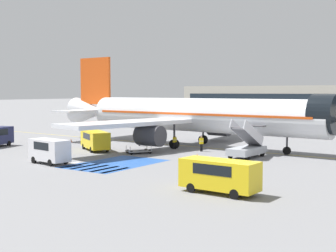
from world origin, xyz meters
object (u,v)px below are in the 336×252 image
at_px(service_van_2, 95,139).
at_px(traffic_cone_2, 71,140).
at_px(service_van_3, 49,149).
at_px(baggage_cart, 139,151).
at_px(ground_crew_0, 175,141).
at_px(traffic_cone_0, 197,156).
at_px(boarding_stairs_forward, 247,148).
at_px(traffic_cone_1, 93,140).
at_px(fuel_tanker, 222,121).
at_px(ground_crew_1, 139,138).
at_px(ground_crew_2, 201,143).
at_px(service_van_0, 219,173).
at_px(airliner, 196,115).

relative_size(service_van_2, traffic_cone_2, 12.51).
relative_size(service_van_3, baggage_cart, 1.52).
distance_m(ground_crew_0, traffic_cone_0, 8.07).
bearing_deg(boarding_stairs_forward, traffic_cone_0, -134.39).
xyz_separation_m(traffic_cone_1, traffic_cone_2, (-2.36, -1.73, -0.11)).
height_order(boarding_stairs_forward, service_van_3, boarding_stairs_forward).
xyz_separation_m(fuel_tanker, ground_crew_1, (1.41, -24.39, -0.66)).
relative_size(ground_crew_2, traffic_cone_0, 3.56).
relative_size(service_van_0, service_van_2, 0.93).
height_order(service_van_2, traffic_cone_2, service_van_2).
distance_m(service_van_2, traffic_cone_0, 13.07).
bearing_deg(traffic_cone_2, traffic_cone_1, 36.16).
xyz_separation_m(fuel_tanker, ground_crew_0, (6.79, -24.62, -0.77)).
bearing_deg(baggage_cart, ground_crew_1, -19.94).
bearing_deg(traffic_cone_2, service_van_3, -50.04).
distance_m(service_van_3, traffic_cone_1, 18.76).
bearing_deg(ground_crew_1, boarding_stairs_forward, -146.05).
distance_m(ground_crew_0, traffic_cone_1, 13.18).
xyz_separation_m(fuel_tanker, baggage_cart, (5.64, -30.00, -1.43)).
height_order(service_van_0, service_van_2, service_van_0).
height_order(airliner, traffic_cone_0, airliner).
bearing_deg(ground_crew_1, ground_crew_0, -141.32).
relative_size(traffic_cone_1, traffic_cone_2, 1.48).
bearing_deg(baggage_cart, service_van_3, 110.23).
bearing_deg(service_van_0, fuel_tanker, 29.93).
distance_m(ground_crew_0, traffic_cone_2, 15.62).
xyz_separation_m(fuel_tanker, traffic_cone_2, (-8.74, -26.11, -1.46)).
height_order(airliner, service_van_3, airliner).
distance_m(baggage_cart, ground_crew_0, 5.54).
relative_size(boarding_stairs_forward, ground_crew_2, 3.09).
height_order(boarding_stairs_forward, traffic_cone_1, boarding_stairs_forward).
relative_size(ground_crew_0, traffic_cone_1, 2.37).
relative_size(ground_crew_2, traffic_cone_2, 3.74).
height_order(airliner, fuel_tanker, airliner).
xyz_separation_m(boarding_stairs_forward, service_van_3, (-13.44, -14.14, 0.37)).
relative_size(service_van_0, traffic_cone_1, 7.86).
relative_size(service_van_0, traffic_cone_2, 11.59).
bearing_deg(baggage_cart, traffic_cone_1, 7.98).
distance_m(ground_crew_2, traffic_cone_1, 16.80).
distance_m(service_van_3, ground_crew_0, 16.22).
relative_size(traffic_cone_0, traffic_cone_2, 1.05).
relative_size(service_van_3, traffic_cone_1, 6.71).
bearing_deg(traffic_cone_1, ground_crew_1, -0.04).
relative_size(boarding_stairs_forward, service_van_0, 1.00).
xyz_separation_m(service_van_0, baggage_cart, (-16.67, 12.82, -1.07)).
xyz_separation_m(service_van_0, ground_crew_0, (-15.52, 18.20, -0.41)).
xyz_separation_m(service_van_2, service_van_3, (3.35, -9.73, 0.04)).
bearing_deg(boarding_stairs_forward, ground_crew_0, 173.10).
xyz_separation_m(service_van_2, baggage_cart, (5.72, 0.72, -1.06)).
relative_size(fuel_tanker, traffic_cone_0, 17.77).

